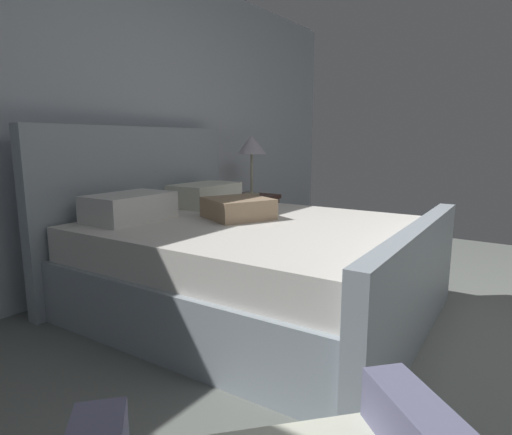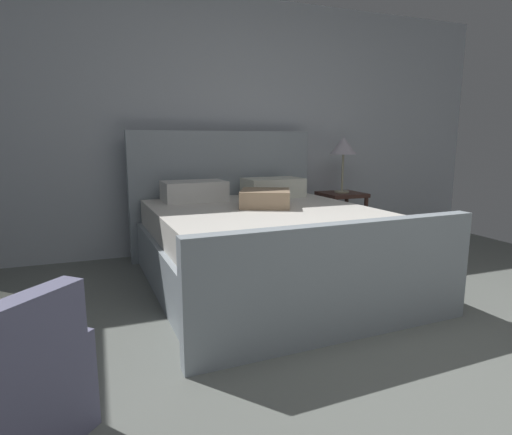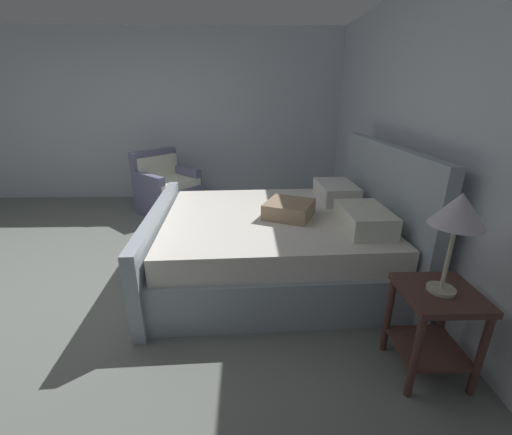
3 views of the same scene
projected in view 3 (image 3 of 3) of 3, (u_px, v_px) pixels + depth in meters
name	position (u px, v px, depth m)	size (l,w,h in m)	color
ground_plane	(69.00, 292.00, 3.03)	(5.78, 6.24, 0.02)	slate
wall_back	(440.00, 145.00, 2.65)	(5.90, 0.12, 2.60)	silver
wall_side_left	(144.00, 118.00, 5.32)	(0.12, 6.36, 2.60)	silver
bed	(278.00, 241.00, 3.21)	(1.98, 2.28, 1.26)	#9AA5AE
nightstand_right	(434.00, 318.00, 2.03)	(0.44, 0.44, 0.60)	#4B2E26
table_lamp_right	(459.00, 213.00, 1.78)	(0.29, 0.29, 0.60)	#B7B293
armchair	(167.00, 189.00, 4.88)	(1.02, 1.02, 0.90)	slate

